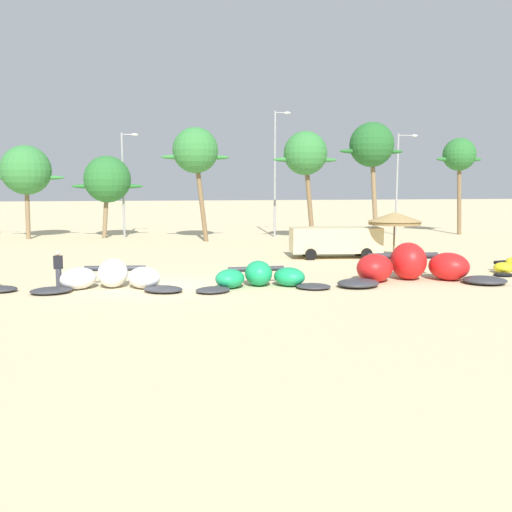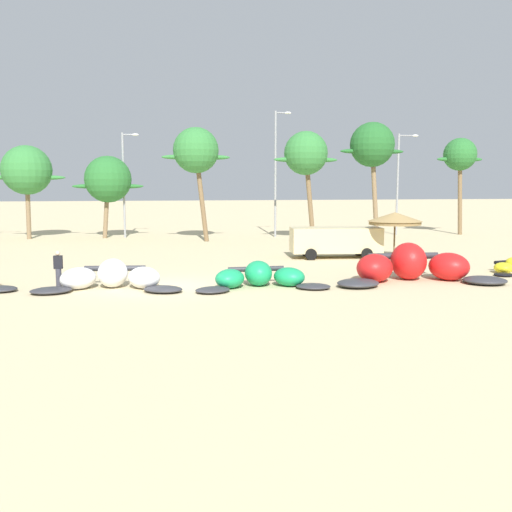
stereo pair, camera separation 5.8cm
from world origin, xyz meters
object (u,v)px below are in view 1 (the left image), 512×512
kite_left_of_center (260,277)px  parked_van (333,240)px  palm_right_of_gap (372,146)px  lamppost_west_center (124,180)px  lamppost_east_center (276,169)px  kite_left (111,278)px  palm_center_right (305,154)px  palm_left (26,171)px  palm_right (459,156)px  beach_umbrella_middle (395,218)px  palm_center_left (196,151)px  person_near_kites (58,269)px  palm_left_of_gap (107,180)px  kite_center (412,267)px  lamppost_east (399,178)px

kite_left_of_center → parked_van: bearing=55.4°
palm_right_of_gap → lamppost_west_center: palm_right_of_gap is taller
kite_left_of_center → lamppost_east_center: 24.16m
kite_left → parked_van: bearing=33.4°
palm_center_right → parked_van: bearing=-94.9°
palm_left → palm_right: palm_right is taller
kite_left → beach_umbrella_middle: 17.36m
palm_center_left → beach_umbrella_middle: bearing=-49.8°
person_near_kites → lamppost_east_center: 26.36m
kite_left_of_center → palm_left_of_gap: bearing=108.6°
kite_center → palm_right_of_gap: palm_right_of_gap is taller
kite_left_of_center → beach_umbrella_middle: size_ratio=1.92×
person_near_kites → palm_center_left: (7.29, 19.11, 6.10)m
kite_left → palm_left: size_ratio=0.86×
kite_left_of_center → palm_right: bearing=45.8°
palm_center_right → lamppost_west_center: 15.15m
palm_right → lamppost_east_center: bearing=178.3°
lamppost_east_center → kite_left_of_center: bearing=-103.7°
kite_left → parked_van: size_ratio=1.17×
person_near_kites → palm_left_of_gap: size_ratio=0.24×
palm_right_of_gap → palm_right: (9.47, 3.58, -0.54)m
palm_left_of_gap → palm_center_left: 8.35m
kite_left → kite_center: 13.51m
lamppost_west_center → lamppost_east_center: bearing=-7.8°
lamppost_east → beach_umbrella_middle: bearing=-114.6°
palm_center_left → palm_left_of_gap: bearing=149.3°
kite_center → lamppost_west_center: bearing=120.0°
kite_center → palm_right: 27.25m
person_near_kites → palm_center_right: palm_center_right is taller
parked_van → palm_left_of_gap: palm_left_of_gap is taller
person_near_kites → lamppost_east: bearing=41.1°
palm_center_right → lamppost_west_center: size_ratio=0.98×
palm_right → person_near_kites: bearing=-145.1°
palm_center_left → palm_right_of_gap: size_ratio=0.95×
palm_left_of_gap → beach_umbrella_middle: bearing=-43.5°
kite_center → palm_left_of_gap: 28.92m
kite_left → beach_umbrella_middle: (15.81, 6.90, 1.96)m
lamppost_west_center → lamppost_east_center: lamppost_east_center is taller
person_near_kites → lamppost_east_center: lamppost_east_center is taller
parked_van → lamppost_east: size_ratio=0.63×
kite_left_of_center → palm_left: size_ratio=0.81×
palm_center_right → palm_right_of_gap: palm_right_of_gap is taller
palm_center_right → kite_left_of_center: bearing=-110.4°
kite_left_of_center → palm_left_of_gap: 26.13m
beach_umbrella_middle → palm_center_left: palm_center_left is taller
palm_center_right → palm_right: bearing=13.3°
palm_center_right → palm_right: size_ratio=1.00×
palm_right → lamppost_west_center: (-28.69, 2.19, -2.06)m
beach_umbrella_middle → lamppost_west_center: (-16.35, 17.00, 2.36)m
kite_left_of_center → palm_left: palm_left is taller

